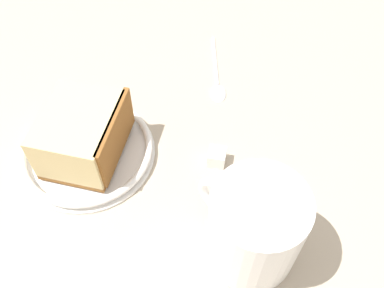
{
  "coord_description": "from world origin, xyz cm",
  "views": [
    {
      "loc": [
        -11.46,
        -28.04,
        40.16
      ],
      "look_at": [
        -1.12,
        -3.23,
        3.0
      ],
      "focal_mm": 40.73,
      "sensor_mm": 36.0,
      "label": 1
    }
  ],
  "objects_px": {
    "teaspoon": "(217,81)",
    "tea_mug": "(255,227)",
    "cake_slice": "(84,135)",
    "sugar_cube": "(217,157)",
    "small_plate": "(87,151)"
  },
  "relations": [
    {
      "from": "teaspoon",
      "to": "tea_mug",
      "type": "bearing_deg",
      "value": -106.46
    },
    {
      "from": "cake_slice",
      "to": "tea_mug",
      "type": "bearing_deg",
      "value": -55.57
    },
    {
      "from": "sugar_cube",
      "to": "tea_mug",
      "type": "bearing_deg",
      "value": -96.67
    },
    {
      "from": "teaspoon",
      "to": "sugar_cube",
      "type": "height_order",
      "value": "sugar_cube"
    },
    {
      "from": "tea_mug",
      "to": "cake_slice",
      "type": "bearing_deg",
      "value": 124.43
    },
    {
      "from": "small_plate",
      "to": "cake_slice",
      "type": "distance_m",
      "value": 0.03
    },
    {
      "from": "small_plate",
      "to": "cake_slice",
      "type": "xyz_separation_m",
      "value": [
        0.0,
        -0.0,
        0.03
      ]
    },
    {
      "from": "cake_slice",
      "to": "teaspoon",
      "type": "relative_size",
      "value": 1.05
    },
    {
      "from": "cake_slice",
      "to": "sugar_cube",
      "type": "xyz_separation_m",
      "value": [
        0.13,
        -0.06,
        -0.03
      ]
    },
    {
      "from": "sugar_cube",
      "to": "teaspoon",
      "type": "bearing_deg",
      "value": 65.03
    },
    {
      "from": "teaspoon",
      "to": "sugar_cube",
      "type": "bearing_deg",
      "value": -114.97
    },
    {
      "from": "cake_slice",
      "to": "teaspoon",
      "type": "distance_m",
      "value": 0.19
    },
    {
      "from": "small_plate",
      "to": "sugar_cube",
      "type": "height_order",
      "value": "sugar_cube"
    },
    {
      "from": "small_plate",
      "to": "tea_mug",
      "type": "bearing_deg",
      "value": -55.31
    },
    {
      "from": "cake_slice",
      "to": "sugar_cube",
      "type": "distance_m",
      "value": 0.14
    }
  ]
}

